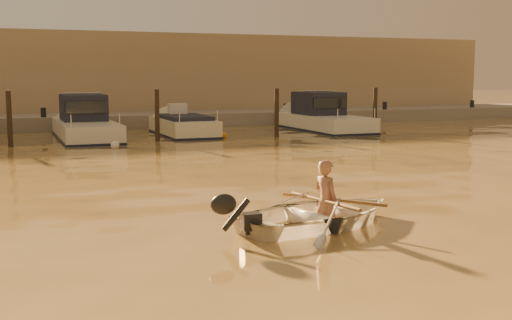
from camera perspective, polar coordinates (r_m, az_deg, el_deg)
name	(u,v)px	position (r m, az deg, el deg)	size (l,w,h in m)	color
ground_plane	(333,210)	(12.17, 6.89, -4.46)	(160.00, 160.00, 0.00)	olive
dinghy	(321,214)	(10.89, 5.82, -4.77)	(2.24, 3.14, 0.65)	white
person	(326,201)	(10.92, 6.23, -3.66)	(0.52, 0.34, 1.41)	#9D664E
outboard_motor	(249,221)	(9.95, -0.59, -5.47)	(0.90, 0.40, 0.70)	black
oar_port	(332,199)	(11.01, 6.80, -3.50)	(0.06, 0.06, 2.10)	brown
oar_starboard	(324,201)	(10.88, 6.03, -3.63)	(0.06, 0.06, 2.10)	brown
moored_boat_2	(86,123)	(26.71, -14.92, 3.21)	(2.12, 7.17, 1.75)	silver
moored_boat_3	(183,130)	(27.50, -6.48, 2.69)	(1.92, 5.61, 0.95)	#EBE4C5
moored_boat_4	(324,117)	(29.92, 6.07, 3.85)	(2.23, 6.88, 1.75)	silver
piling_1	(10,122)	(24.32, -21.06, 3.21)	(0.18, 0.18, 2.20)	#2D2319
piling_2	(157,118)	(24.93, -8.78, 3.72)	(0.18, 0.18, 2.20)	#2D2319
piling_3	(277,115)	(26.48, 1.85, 4.02)	(0.18, 0.18, 2.20)	#2D2319
piling_4	(375,113)	(28.67, 10.53, 4.16)	(0.18, 0.18, 2.20)	#2D2319
fender_c	(115,145)	(22.94, -12.42, 1.30)	(0.30, 0.30, 0.30)	white
fender_d	(223,136)	(26.01, -2.91, 2.18)	(0.30, 0.30, 0.30)	orange
fender_e	(347,133)	(27.45, 8.09, 2.40)	(0.30, 0.30, 0.30)	silver
quay	(127,123)	(32.55, -11.42, 3.20)	(52.00, 4.00, 1.00)	gray
waterfront_building	(108,78)	(37.89, -13.00, 7.15)	(46.00, 7.00, 4.80)	#9E8466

